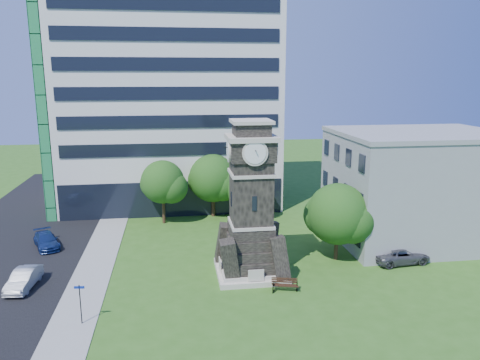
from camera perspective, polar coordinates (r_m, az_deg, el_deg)
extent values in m
plane|color=#2F5D1A|center=(35.92, -3.01, -12.85)|extent=(160.00, 160.00, 0.00)
cube|color=gray|center=(40.92, -17.26, -10.10)|extent=(3.00, 70.00, 0.06)
cube|color=beige|center=(37.99, 1.30, -11.03)|extent=(5.40, 5.40, 0.40)
cube|color=beige|center=(37.85, 1.30, -10.54)|extent=(4.80, 4.80, 0.30)
cube|color=black|center=(35.77, 1.36, -0.70)|extent=(3.00, 3.00, 6.40)
cube|color=beige|center=(36.57, 1.33, -5.28)|extent=(3.25, 3.25, 0.25)
cube|color=beige|center=(35.55, 1.37, 0.87)|extent=(3.25, 3.25, 0.25)
cube|color=black|center=(34.56, 1.77, -2.88)|extent=(0.35, 0.08, 1.10)
cube|color=black|center=(35.23, 1.38, 3.74)|extent=(3.30, 3.30, 1.60)
cube|color=beige|center=(35.10, 1.39, 5.19)|extent=(3.70, 3.70, 0.35)
cylinder|color=white|center=(33.51, 1.88, 3.28)|extent=(1.56, 0.06, 1.56)
cylinder|color=white|center=(34.98, -1.49, 3.68)|extent=(0.06, 1.56, 1.56)
cube|color=black|center=(35.03, 1.39, 6.16)|extent=(2.60, 2.60, 0.90)
cube|color=beige|center=(34.97, 1.40, 7.14)|extent=(3.00, 3.00, 0.25)
cube|color=silver|center=(58.34, -8.54, 11.06)|extent=(25.00, 15.00, 28.00)
cube|color=black|center=(52.86, -8.14, -2.25)|extent=(24.50, 0.80, 4.00)
cube|color=gray|center=(47.48, 20.75, -0.92)|extent=(15.00, 12.00, 10.00)
cube|color=gray|center=(46.61, 21.25, 5.31)|extent=(15.20, 12.20, 0.40)
imported|color=#A3A6AA|center=(38.88, -24.87, -10.90)|extent=(1.85, 4.31, 1.38)
imported|color=navy|center=(46.74, -22.54, -6.83)|extent=(3.43, 4.83, 1.30)
imported|color=#4D4D52|center=(42.03, 19.01, -8.66)|extent=(5.08, 2.74, 1.35)
cube|color=black|center=(34.98, 4.05, -12.92)|extent=(0.06, 0.47, 0.74)
cube|color=black|center=(35.37, 6.97, -12.68)|extent=(0.06, 0.47, 0.74)
cube|color=black|center=(35.12, 5.52, -12.65)|extent=(1.90, 0.51, 0.04)
cube|color=black|center=(35.20, 5.44, -12.06)|extent=(1.90, 0.04, 0.42)
cylinder|color=black|center=(32.05, -18.86, -14.19)|extent=(0.06, 0.06, 2.68)
cube|color=#0E3C9A|center=(31.55, -19.02, -12.28)|extent=(0.64, 0.04, 0.16)
cylinder|color=#332114|center=(50.60, -9.28, -3.77)|extent=(0.33, 0.33, 2.62)
sphere|color=#1F5018|center=(49.81, -9.41, -0.23)|extent=(4.57, 4.57, 4.57)
sphere|color=#1F5018|center=(49.46, -8.34, -0.89)|extent=(3.43, 3.43, 3.43)
sphere|color=#1F5018|center=(50.45, -10.30, -0.43)|extent=(3.20, 3.20, 3.20)
cylinder|color=#332114|center=(52.50, -3.29, -3.07)|extent=(0.41, 0.41, 2.53)
sphere|color=#2B5018|center=(51.75, -3.33, 0.23)|extent=(5.32, 5.32, 5.32)
sphere|color=#2B5018|center=(51.44, -2.09, -0.39)|extent=(3.99, 3.99, 3.99)
sphere|color=#2B5018|center=(52.39, -4.40, 0.05)|extent=(3.72, 3.72, 3.72)
cylinder|color=#332114|center=(51.66, 0.74, -3.57)|extent=(0.35, 0.35, 2.09)
sphere|color=#245118|center=(51.01, 0.75, -0.81)|extent=(4.81, 4.81, 4.81)
sphere|color=#245118|center=(50.80, 1.90, -1.35)|extent=(3.61, 3.61, 3.61)
sphere|color=#245118|center=(51.52, -0.28, -0.94)|extent=(3.37, 3.37, 3.37)
cylinder|color=#332114|center=(41.17, 11.64, -7.91)|extent=(0.32, 0.32, 2.36)
sphere|color=#27581A|center=(40.27, 11.82, -4.07)|extent=(5.19, 5.19, 5.19)
sphere|color=#27581A|center=(40.30, 13.44, -4.82)|extent=(3.90, 3.90, 3.90)
sphere|color=#27581A|center=(40.64, 10.29, -4.23)|extent=(3.64, 3.64, 3.64)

